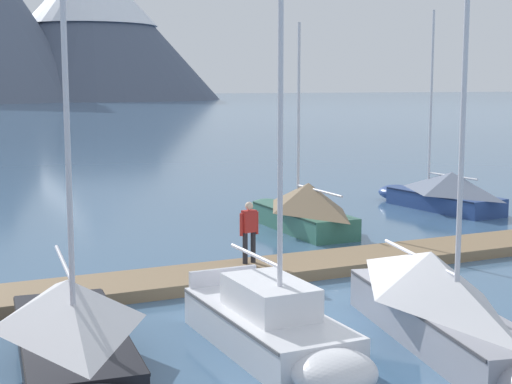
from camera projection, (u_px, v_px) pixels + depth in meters
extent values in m
plane|color=#426689|center=(365.00, 312.00, 17.62)|extent=(700.00, 700.00, 0.00)
cone|color=#4C566B|center=(91.00, 27.00, 242.93)|extent=(80.37, 80.37, 44.97)
cube|color=#846B4C|center=(286.00, 268.00, 21.20)|extent=(25.55, 2.52, 0.30)
cylinder|color=#38383D|center=(302.00, 277.00, 20.38)|extent=(24.50, 0.63, 0.24)
cylinder|color=#38383D|center=(271.00, 262.00, 22.02)|extent=(24.50, 0.63, 0.24)
cube|color=black|center=(72.00, 348.00, 14.13)|extent=(2.29, 5.42, 0.74)
cube|color=black|center=(72.00, 331.00, 14.09)|extent=(2.32, 5.32, 0.06)
cylinder|color=silver|center=(67.00, 130.00, 13.18)|extent=(0.10, 0.10, 7.27)
cylinder|color=silver|center=(64.00, 263.00, 15.02)|extent=(0.37, 3.14, 0.08)
pyramid|color=silver|center=(69.00, 301.00, 14.39)|extent=(2.44, 4.40, 0.82)
cube|color=silver|center=(267.00, 330.00, 15.16)|extent=(1.82, 4.58, 0.77)
ellipsoid|color=silver|center=(334.00, 373.00, 12.90)|extent=(1.51, 1.45, 0.74)
cube|color=slate|center=(267.00, 312.00, 15.11)|extent=(1.86, 4.49, 0.06)
cylinder|color=silver|center=(280.00, 162.00, 14.22)|extent=(0.10, 0.10, 5.93)
cylinder|color=silver|center=(255.00, 255.00, 15.49)|extent=(0.11, 2.21, 0.08)
cube|color=white|center=(270.00, 296.00, 14.96)|extent=(1.26, 2.07, 0.62)
cube|color=silver|center=(223.00, 276.00, 17.05)|extent=(1.58, 0.12, 0.36)
cube|color=#93939E|center=(440.00, 324.00, 15.37)|extent=(2.62, 6.36, 0.85)
cube|color=#424247|center=(440.00, 306.00, 15.32)|extent=(2.63, 6.25, 0.06)
cylinder|color=silver|center=(463.00, 126.00, 14.21)|extent=(0.10, 0.10, 7.10)
cylinder|color=silver|center=(418.00, 257.00, 16.24)|extent=(0.73, 3.35, 0.08)
pyramid|color=silver|center=(431.00, 275.00, 15.70)|extent=(2.63, 5.19, 0.95)
cube|color=#336B56|center=(303.00, 220.00, 27.33)|extent=(1.71, 5.02, 0.75)
ellipsoid|color=#336B56|center=(269.00, 208.00, 29.91)|extent=(1.44, 2.02, 0.72)
cube|color=#163027|center=(303.00, 211.00, 27.29)|extent=(1.75, 4.92, 0.06)
cylinder|color=silver|center=(299.00, 116.00, 27.21)|extent=(0.10, 0.10, 6.51)
cylinder|color=silver|center=(319.00, 191.00, 26.16)|extent=(0.10, 3.07, 0.08)
pyramid|color=#7A664C|center=(309.00, 197.00, 26.87)|extent=(1.96, 4.02, 0.99)
cube|color=navy|center=(444.00, 201.00, 31.83)|extent=(2.28, 5.34, 0.72)
ellipsoid|color=navy|center=(398.00, 193.00, 34.34)|extent=(1.70, 2.01, 0.68)
cube|color=#121D39|center=(444.00, 194.00, 31.78)|extent=(2.31, 5.24, 0.06)
cylinder|color=silver|center=(431.00, 101.00, 32.08)|extent=(0.10, 0.10, 7.42)
cylinder|color=silver|center=(452.00, 176.00, 31.32)|extent=(0.34, 2.74, 0.08)
pyramid|color=slate|center=(452.00, 183.00, 31.38)|extent=(2.43, 4.32, 0.89)
cylinder|color=#232328|center=(245.00, 248.00, 21.03)|extent=(0.14, 0.14, 0.86)
cylinder|color=#232328|center=(253.00, 247.00, 21.17)|extent=(0.14, 0.14, 0.86)
cube|color=#B22823|center=(249.00, 221.00, 20.99)|extent=(0.41, 0.27, 0.60)
sphere|color=beige|center=(249.00, 206.00, 20.94)|extent=(0.22, 0.22, 0.22)
cylinder|color=#B22823|center=(241.00, 225.00, 20.87)|extent=(0.09, 0.09, 0.62)
cylinder|color=#B22823|center=(257.00, 223.00, 21.14)|extent=(0.09, 0.09, 0.62)
sphere|color=yellow|center=(456.00, 288.00, 18.87)|extent=(0.46, 0.46, 0.46)
cylinder|color=#262628|center=(456.00, 277.00, 18.83)|extent=(0.06, 0.06, 0.08)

